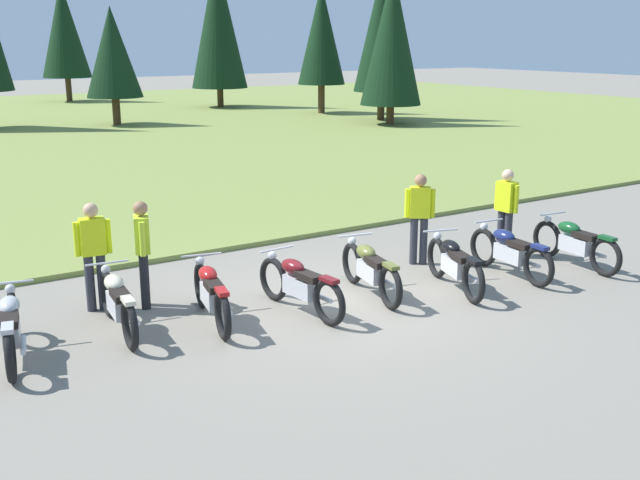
{
  "coord_description": "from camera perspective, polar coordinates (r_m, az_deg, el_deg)",
  "views": [
    {
      "loc": [
        -6.48,
        -9.25,
        4.03
      ],
      "look_at": [
        0.0,
        0.6,
        0.9
      ],
      "focal_mm": 42.88,
      "sensor_mm": 36.0,
      "label": 1
    }
  ],
  "objects": [
    {
      "name": "ground_plane",
      "position": [
        11.99,
        1.58,
        -4.78
      ],
      "size": [
        140.0,
        140.0,
        0.0
      ],
      "primitive_type": "plane",
      "color": "gray"
    },
    {
      "name": "motorcycle_silver",
      "position": [
        10.61,
        -22.06,
        -6.06
      ],
      "size": [
        0.73,
        2.07,
        0.88
      ],
      "color": "black",
      "rests_on": "ground"
    },
    {
      "name": "motorcycle_cream",
      "position": [
        11.11,
        -14.86,
        -4.52
      ],
      "size": [
        0.62,
        2.1,
        0.88
      ],
      "color": "black",
      "rests_on": "ground"
    },
    {
      "name": "motorcycle_red",
      "position": [
        11.22,
        -8.13,
        -3.96
      ],
      "size": [
        0.72,
        2.07,
        0.88
      ],
      "color": "black",
      "rests_on": "ground"
    },
    {
      "name": "motorcycle_maroon",
      "position": [
        11.51,
        -1.54,
        -3.33
      ],
      "size": [
        0.62,
        2.1,
        0.88
      ],
      "color": "black",
      "rests_on": "ground"
    },
    {
      "name": "motorcycle_olive",
      "position": [
        12.28,
        3.77,
        -2.18
      ],
      "size": [
        0.68,
        2.08,
        0.88
      ],
      "color": "black",
      "rests_on": "ground"
    },
    {
      "name": "motorcycle_black",
      "position": [
        12.73,
        9.99,
        -1.76
      ],
      "size": [
        0.86,
        2.03,
        0.88
      ],
      "color": "black",
      "rests_on": "ground"
    },
    {
      "name": "motorcycle_navy",
      "position": [
        13.65,
        13.98,
        -0.84
      ],
      "size": [
        0.62,
        2.1,
        0.88
      ],
      "color": "black",
      "rests_on": "ground"
    },
    {
      "name": "motorcycle_british_green",
      "position": [
        14.57,
        18.5,
        -0.19
      ],
      "size": [
        0.62,
        2.1,
        0.88
      ],
      "color": "black",
      "rests_on": "ground"
    },
    {
      "name": "rider_near_row_end",
      "position": [
        11.88,
        -13.1,
        -0.56
      ],
      "size": [
        0.33,
        0.52,
        1.67
      ],
      "color": "black",
      "rests_on": "ground"
    },
    {
      "name": "rider_with_back_turned",
      "position": [
        11.94,
        -16.54,
        -0.73
      ],
      "size": [
        0.54,
        0.27,
        1.67
      ],
      "color": "#2D2D38",
      "rests_on": "ground"
    },
    {
      "name": "rider_in_hivis_vest",
      "position": [
        14.74,
        13.71,
        2.38
      ],
      "size": [
        0.23,
        0.55,
        1.67
      ],
      "color": "#2D2D38",
      "rests_on": "ground"
    },
    {
      "name": "rider_checking_bike",
      "position": [
        13.93,
        7.44,
        1.97
      ],
      "size": [
        0.46,
        0.39,
        1.67
      ],
      "color": "#2D2D38",
      "rests_on": "ground"
    }
  ]
}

